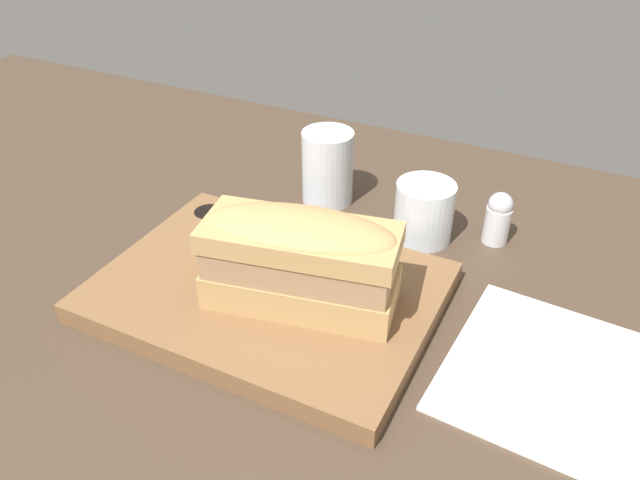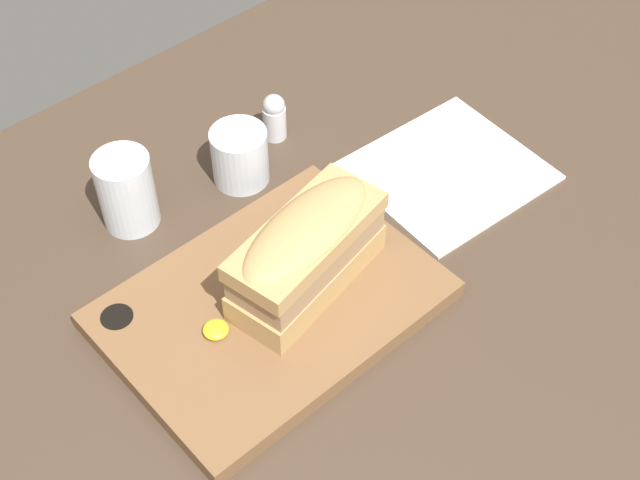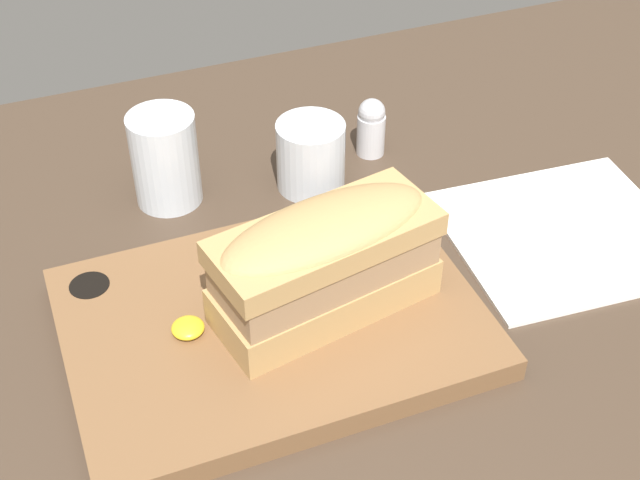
# 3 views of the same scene
# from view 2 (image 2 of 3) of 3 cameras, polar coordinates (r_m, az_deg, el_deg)

# --- Properties ---
(dining_table) EXTENTS (1.79, 0.92, 0.02)m
(dining_table) POSITION_cam_2_polar(r_m,az_deg,el_deg) (0.96, -2.32, -4.92)
(dining_table) COLOR #423326
(dining_table) RESTS_ON ground
(serving_board) EXTENTS (0.33, 0.24, 0.02)m
(serving_board) POSITION_cam_2_polar(r_m,az_deg,el_deg) (0.94, -3.20, -4.18)
(serving_board) COLOR brown
(serving_board) RESTS_ON dining_table
(sandwich) EXTENTS (0.19, 0.11, 0.10)m
(sandwich) POSITION_cam_2_polar(r_m,az_deg,el_deg) (0.90, -0.68, -0.76)
(sandwich) COLOR tan
(sandwich) RESTS_ON serving_board
(mustard_dollop) EXTENTS (0.03, 0.03, 0.01)m
(mustard_dollop) POSITION_cam_2_polar(r_m,az_deg,el_deg) (0.91, -6.69, -5.72)
(mustard_dollop) COLOR gold
(mustard_dollop) RESTS_ON serving_board
(water_glass) EXTENTS (0.06, 0.06, 0.09)m
(water_glass) POSITION_cam_2_polar(r_m,az_deg,el_deg) (1.03, -12.23, 2.85)
(water_glass) COLOR silver
(water_glass) RESTS_ON dining_table
(wine_glass) EXTENTS (0.07, 0.07, 0.07)m
(wine_glass) POSITION_cam_2_polar(r_m,az_deg,el_deg) (1.07, -5.14, 5.24)
(wine_glass) COLOR silver
(wine_glass) RESTS_ON dining_table
(napkin) EXTENTS (0.22, 0.21, 0.00)m
(napkin) POSITION_cam_2_polar(r_m,az_deg,el_deg) (1.10, 8.19, 4.37)
(napkin) COLOR white
(napkin) RESTS_ON dining_table
(salt_shaker) EXTENTS (0.03, 0.03, 0.06)m
(salt_shaker) POSITION_cam_2_polar(r_m,az_deg,el_deg) (1.12, -2.95, 7.92)
(salt_shaker) COLOR silver
(salt_shaker) RESTS_ON dining_table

